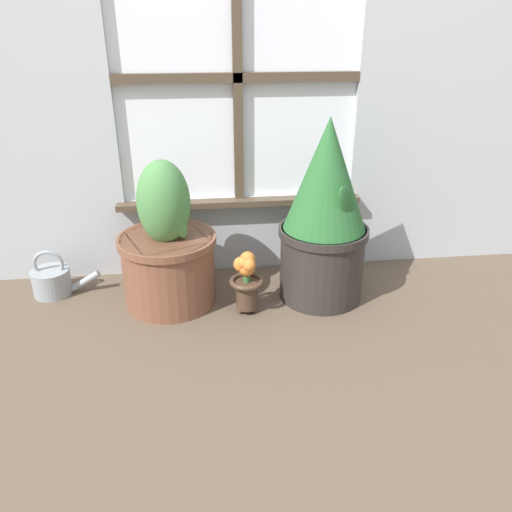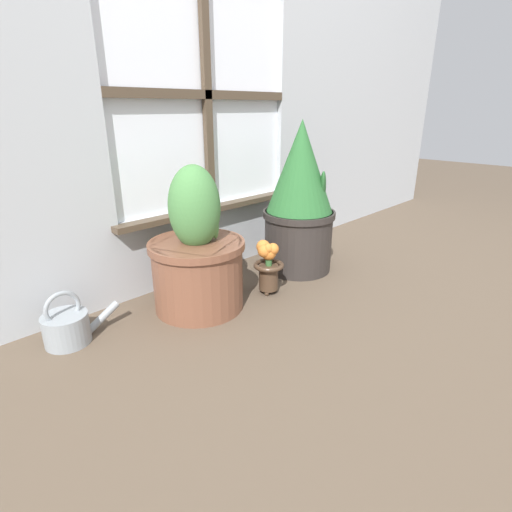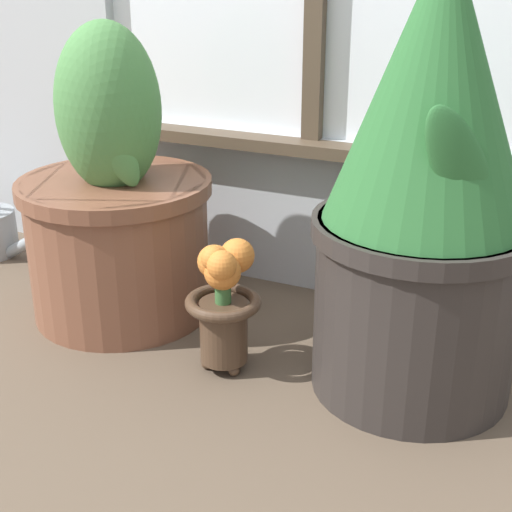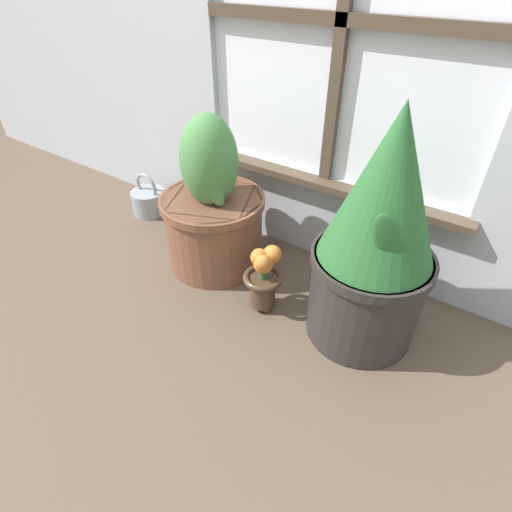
{
  "view_description": "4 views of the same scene",
  "coord_description": "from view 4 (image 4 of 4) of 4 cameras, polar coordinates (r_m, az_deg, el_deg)",
  "views": [
    {
      "loc": [
        -0.15,
        -1.43,
        0.99
      ],
      "look_at": [
        0.03,
        0.19,
        0.21
      ],
      "focal_mm": 35.0,
      "sensor_mm": 36.0,
      "label": 1
    },
    {
      "loc": [
        -1.14,
        -0.88,
        0.74
      ],
      "look_at": [
        -0.0,
        0.23,
        0.14
      ],
      "focal_mm": 28.0,
      "sensor_mm": 36.0,
      "label": 2
    },
    {
      "loc": [
        0.49,
        -0.78,
        0.64
      ],
      "look_at": [
        0.01,
        0.25,
        0.17
      ],
      "focal_mm": 50.0,
      "sensor_mm": 36.0,
      "label": 3
    },
    {
      "loc": [
        0.51,
        -0.64,
        0.93
      ],
      "look_at": [
        -0.05,
        0.18,
        0.17
      ],
      "focal_mm": 28.0,
      "sensor_mm": 36.0,
      "label": 4
    }
  ],
  "objects": [
    {
      "name": "potted_plant_right",
      "position": [
        1.08,
        16.86,
        2.17
      ],
      "size": [
        0.33,
        0.33,
        0.69
      ],
      "color": "#2D2826",
      "rests_on": "ground_plane"
    },
    {
      "name": "potted_plant_left",
      "position": [
        1.4,
        -6.15,
        6.15
      ],
      "size": [
        0.36,
        0.36,
        0.55
      ],
      "color": "brown",
      "rests_on": "ground_plane"
    },
    {
      "name": "watering_can",
      "position": [
        1.83,
        -14.96,
        7.6
      ],
      "size": [
        0.26,
        0.15,
        0.19
      ],
      "color": "gray",
      "rests_on": "ground_plane"
    },
    {
      "name": "ground_plane",
      "position": [
        1.24,
        -2.73,
        -11.4
      ],
      "size": [
        10.0,
        10.0,
        0.0
      ],
      "primitive_type": "plane",
      "color": "brown"
    },
    {
      "name": "flower_vase",
      "position": [
        1.24,
        1.06,
        -2.75
      ],
      "size": [
        0.13,
        0.13,
        0.22
      ],
      "color": "#473323",
      "rests_on": "ground_plane"
    }
  ]
}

